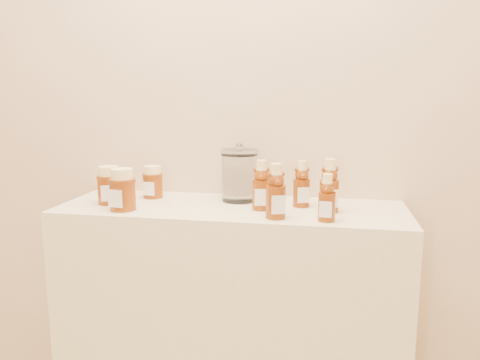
% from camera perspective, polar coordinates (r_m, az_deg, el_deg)
% --- Properties ---
extents(wall_back, '(3.50, 0.02, 2.70)m').
position_cam_1_polar(wall_back, '(1.78, 0.18, 12.53)').
color(wall_back, tan).
rests_on(wall_back, ground).
extents(display_table, '(1.20, 0.40, 0.90)m').
position_cam_1_polar(display_table, '(1.79, -1.04, -17.40)').
color(display_table, beige).
rests_on(display_table, ground).
extents(bear_bottle_back_left, '(0.07, 0.07, 0.19)m').
position_cam_1_polar(bear_bottle_back_left, '(1.57, 2.62, -0.22)').
color(bear_bottle_back_left, '#672808').
rests_on(bear_bottle_back_left, display_table).
extents(bear_bottle_back_mid, '(0.08, 0.08, 0.18)m').
position_cam_1_polar(bear_bottle_back_mid, '(1.62, 7.53, -0.10)').
color(bear_bottle_back_mid, '#672808').
rests_on(bear_bottle_back_mid, display_table).
extents(bear_bottle_back_right, '(0.08, 0.08, 0.20)m').
position_cam_1_polar(bear_bottle_back_right, '(1.56, 10.85, -0.25)').
color(bear_bottle_back_right, '#672808').
rests_on(bear_bottle_back_right, display_table).
extents(bear_bottle_front_left, '(0.09, 0.09, 0.20)m').
position_cam_1_polar(bear_bottle_front_left, '(1.46, 4.39, -0.92)').
color(bear_bottle_front_left, '#672808').
rests_on(bear_bottle_front_left, display_table).
extents(bear_bottle_front_right, '(0.06, 0.06, 0.17)m').
position_cam_1_polar(bear_bottle_front_right, '(1.45, 10.58, -1.75)').
color(bear_bottle_front_right, '#672808').
rests_on(bear_bottle_front_right, display_table).
extents(honey_jar_left, '(0.11, 0.11, 0.13)m').
position_cam_1_polar(honey_jar_left, '(1.72, -15.67, -0.59)').
color(honey_jar_left, '#672808').
rests_on(honey_jar_left, display_table).
extents(honey_jar_back, '(0.08, 0.08, 0.12)m').
position_cam_1_polar(honey_jar_back, '(1.79, -10.59, -0.22)').
color(honey_jar_back, '#672808').
rests_on(honey_jar_back, display_table).
extents(honey_jar_front, '(0.10, 0.10, 0.14)m').
position_cam_1_polar(honey_jar_front, '(1.61, -14.13, -1.12)').
color(honey_jar_front, '#672808').
rests_on(honey_jar_front, display_table).
extents(glass_canister, '(0.14, 0.14, 0.21)m').
position_cam_1_polar(glass_canister, '(1.69, -0.09, 0.87)').
color(glass_canister, white).
rests_on(glass_canister, display_table).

